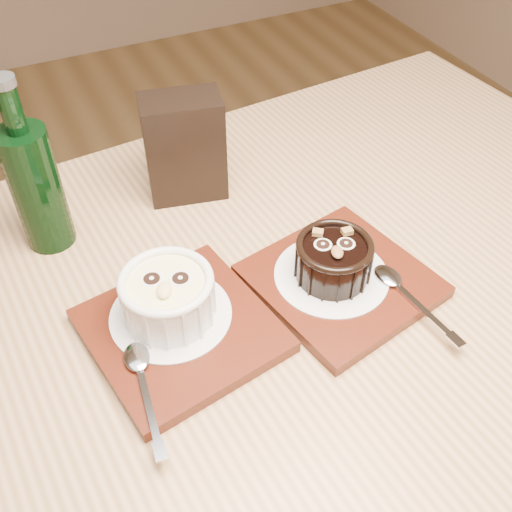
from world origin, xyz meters
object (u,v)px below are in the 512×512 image
at_px(tray_left, 181,331).
at_px(green_bottle, 35,185).
at_px(table, 263,370).
at_px(ramekin_dark, 334,258).
at_px(condiment_stand, 184,148).
at_px(tray_right, 341,281).
at_px(ramekin_white, 168,295).

height_order(tray_left, green_bottle, green_bottle).
height_order(table, tray_left, tray_left).
bearing_deg(table, green_bottle, 127.52).
xyz_separation_m(ramekin_dark, condiment_stand, (-0.08, 0.23, 0.03)).
bearing_deg(ramekin_dark, tray_right, -8.54).
distance_m(table, ramekin_white, 0.17).
bearing_deg(table, tray_right, 5.50).
bearing_deg(ramekin_white, ramekin_dark, 16.99).
bearing_deg(table, ramekin_white, 156.53).
bearing_deg(condiment_stand, table, -91.99).
height_order(tray_left, ramekin_white, ramekin_white).
xyz_separation_m(table, green_bottle, (-0.18, 0.23, 0.18)).
height_order(table, ramekin_white, ramekin_white).
bearing_deg(tray_right, ramekin_dark, 149.31).
xyz_separation_m(tray_right, condiment_stand, (-0.09, 0.24, 0.06)).
height_order(ramekin_dark, condiment_stand, condiment_stand).
bearing_deg(ramekin_dark, tray_left, -159.66).
xyz_separation_m(table, tray_right, (0.10, 0.01, 0.10)).
bearing_deg(green_bottle, table, -52.48).
xyz_separation_m(tray_right, green_bottle, (-0.28, 0.22, 0.08)).
bearing_deg(tray_left, green_bottle, 113.34).
xyz_separation_m(table, condiment_stand, (0.01, 0.25, 0.16)).
distance_m(tray_left, ramekin_dark, 0.18).
height_order(ramekin_white, ramekin_dark, ramekin_white).
distance_m(tray_left, ramekin_white, 0.04).
relative_size(table, green_bottle, 5.78).
xyz_separation_m(tray_left, ramekin_dark, (0.18, -0.01, 0.04)).
bearing_deg(tray_right, table, -174.50).
bearing_deg(table, condiment_stand, 88.01).
relative_size(table, tray_right, 7.02).
xyz_separation_m(tray_left, ramekin_white, (-0.00, 0.02, 0.04)).
relative_size(table, ramekin_dark, 14.74).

